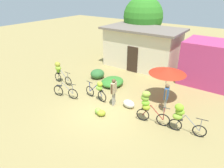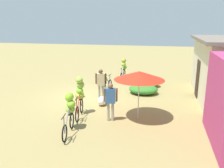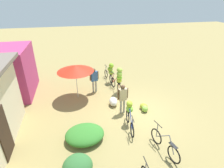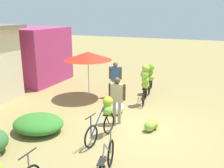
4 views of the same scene
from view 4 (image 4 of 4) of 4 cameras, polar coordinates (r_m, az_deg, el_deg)
ground_plane at (r=8.46m, az=5.63°, el=-10.05°), size 60.00×60.00×0.00m
shop_pink at (r=14.48m, az=-16.94°, el=6.19°), size 3.20×2.80×2.89m
hedge_bush_front_right at (r=8.53m, az=-16.12°, el=-8.49°), size 1.41×1.65×0.52m
market_umbrella at (r=11.06m, az=-5.38°, el=6.26°), size 2.06×2.06×2.04m
bicycle_near_pile at (r=6.05m, az=-1.33°, el=-17.35°), size 1.68×0.41×0.98m
bicycle_center_loaded at (r=7.66m, az=-1.64°, el=-6.95°), size 1.66×0.36×1.25m
bicycle_by_shop at (r=10.40m, az=7.40°, el=0.63°), size 1.64×0.50×1.68m
bicycle_rightmost at (r=11.94m, az=8.55°, el=1.90°), size 1.63×0.54×1.44m
banana_pile_on_ground at (r=8.44m, az=8.70°, el=-9.01°), size 0.76×0.55×0.35m
produce_sack at (r=9.58m, az=1.25°, el=-5.39°), size 0.74×0.51×0.44m
person_vendor at (r=11.20m, az=0.76°, el=1.79°), size 0.28×0.57×1.60m
person_bystander at (r=8.51m, az=1.12°, el=-2.65°), size 0.26×0.57×1.62m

